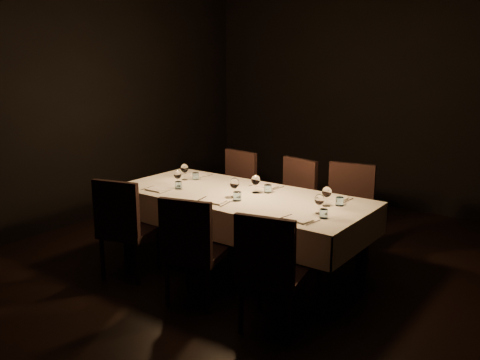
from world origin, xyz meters
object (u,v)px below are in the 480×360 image
Objects in this scene: chair_near_center at (192,246)px; chair_far_right at (347,208)px; chair_far_left at (234,189)px; chair_far_center at (292,199)px; chair_near_left at (124,224)px; chair_near_right at (270,268)px; dining_table at (240,201)px.

chair_near_center is 1.81m from chair_far_right.
chair_far_left is (-0.82, 1.67, 0.01)m from chair_near_center.
chair_far_left is 0.78m from chair_far_center.
chair_near_left is 1.86m from chair_far_center.
chair_far_center is at bearing -76.43° from chair_near_right.
chair_near_right is 2.31m from chair_far_left.
dining_table is 2.58× the size of chair_far_left.
chair_near_left is 1.02× the size of chair_near_center.
chair_near_right reaches higher than dining_table.
chair_near_center is 1.86m from chair_far_left.
chair_near_right is at bearing -43.53° from dining_table.
chair_far_right is (0.74, 0.85, -0.14)m from dining_table.
chair_far_center is 0.98× the size of chair_far_right.
chair_far_right is at bearing -96.49° from chair_near_right.
chair_near_left is 1.02× the size of chair_near_right.
chair_far_center reaches higher than chair_near_right.
chair_near_right is 1.72m from chair_far_right.
chair_near_right is at bearing 163.78° from chair_near_center.
chair_near_center is at bearing -80.98° from dining_table.
chair_far_right is (1.48, 1.67, 0.01)m from chair_near_left.
chair_near_left is at bearing -131.78° from dining_table.
chair_far_center reaches higher than chair_near_left.
chair_near_left is 1.64m from chair_far_left.
chair_far_center is at bearing 9.01° from chair_far_left.
chair_far_left is at bearing -79.68° from chair_near_center.
chair_near_left is 1.00× the size of chair_far_center.
chair_near_left is 0.99× the size of chair_far_left.
dining_table is 2.64× the size of chair_near_right.
dining_table is at bearing -83.80° from chair_far_center.
chair_near_left is at bearing -18.26° from chair_near_center.
chair_far_center is (0.09, 0.84, -0.15)m from dining_table.
chair_far_left is 1.01× the size of chair_far_center.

